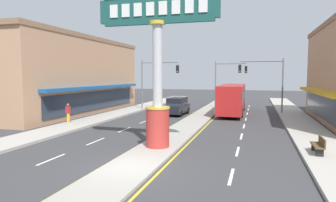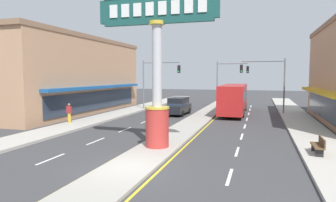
{
  "view_description": "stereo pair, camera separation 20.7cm",
  "coord_description": "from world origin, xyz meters",
  "px_view_note": "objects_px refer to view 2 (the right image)",
  "views": [
    {
      "loc": [
        5.47,
        -12.22,
        4.27
      ],
      "look_at": [
        -0.18,
        6.75,
        2.6
      ],
      "focal_mm": 31.83,
      "sensor_mm": 36.0,
      "label": 1
    },
    {
      "loc": [
        5.67,
        -12.16,
        4.27
      ],
      "look_at": [
        -0.18,
        6.75,
        2.6
      ],
      "focal_mm": 31.83,
      "sensor_mm": 36.0,
      "label": 2
    }
  ],
  "objects_px": {
    "district_sign": "(157,76)",
    "traffic_light_left_side": "(157,76)",
    "traffic_light_median_far": "(228,76)",
    "street_bench": "(319,145)",
    "suv_near_left_lane": "(178,106)",
    "sedan_near_right_lane": "(238,102)",
    "pedestrian_near_kerb": "(69,112)",
    "storefront_left": "(71,75)",
    "traffic_light_right_side": "(268,76)",
    "bus_far_right_lane": "(234,97)"
  },
  "relations": [
    {
      "from": "district_sign",
      "to": "traffic_light_left_side",
      "type": "relative_size",
      "value": 1.41
    },
    {
      "from": "traffic_light_left_side",
      "to": "traffic_light_median_far",
      "type": "xyz_separation_m",
      "value": [
        8.1,
        5.77,
        -0.05
      ]
    },
    {
      "from": "district_sign",
      "to": "street_bench",
      "type": "xyz_separation_m",
      "value": [
        8.7,
        0.78,
        -3.63
      ]
    },
    {
      "from": "district_sign",
      "to": "suv_near_left_lane",
      "type": "height_order",
      "value": "district_sign"
    },
    {
      "from": "sedan_near_right_lane",
      "to": "pedestrian_near_kerb",
      "type": "relative_size",
      "value": 2.52
    },
    {
      "from": "storefront_left",
      "to": "district_sign",
      "type": "bearing_deg",
      "value": -41.56
    },
    {
      "from": "traffic_light_right_side",
      "to": "bus_far_right_lane",
      "type": "relative_size",
      "value": 0.55
    },
    {
      "from": "bus_far_right_lane",
      "to": "suv_near_left_lane",
      "type": "height_order",
      "value": "bus_far_right_lane"
    },
    {
      "from": "traffic_light_median_far",
      "to": "storefront_left",
      "type": "bearing_deg",
      "value": -148.62
    },
    {
      "from": "district_sign",
      "to": "traffic_light_median_far",
      "type": "bearing_deg",
      "value": 86.11
    },
    {
      "from": "traffic_light_left_side",
      "to": "suv_near_left_lane",
      "type": "xyz_separation_m",
      "value": [
        3.59,
        -3.09,
        -3.26
      ]
    },
    {
      "from": "storefront_left",
      "to": "traffic_light_median_far",
      "type": "relative_size",
      "value": 3.64
    },
    {
      "from": "district_sign",
      "to": "sedan_near_right_lane",
      "type": "distance_m",
      "value": 25.64
    },
    {
      "from": "traffic_light_right_side",
      "to": "suv_near_left_lane",
      "type": "distance_m",
      "value": 10.51
    },
    {
      "from": "storefront_left",
      "to": "traffic_light_right_side",
      "type": "height_order",
      "value": "storefront_left"
    },
    {
      "from": "street_bench",
      "to": "pedestrian_near_kerb",
      "type": "height_order",
      "value": "pedestrian_near_kerb"
    },
    {
      "from": "sedan_near_right_lane",
      "to": "street_bench",
      "type": "height_order",
      "value": "sedan_near_right_lane"
    },
    {
      "from": "pedestrian_near_kerb",
      "to": "bus_far_right_lane",
      "type": "bearing_deg",
      "value": 43.39
    },
    {
      "from": "traffic_light_right_side",
      "to": "bus_far_right_lane",
      "type": "xyz_separation_m",
      "value": [
        -3.59,
        -0.84,
        -2.38
      ]
    },
    {
      "from": "traffic_light_median_far",
      "to": "suv_near_left_lane",
      "type": "height_order",
      "value": "traffic_light_median_far"
    },
    {
      "from": "traffic_light_median_far",
      "to": "bus_far_right_lane",
      "type": "xyz_separation_m",
      "value": [
        1.24,
        -6.16,
        -2.33
      ]
    },
    {
      "from": "district_sign",
      "to": "street_bench",
      "type": "relative_size",
      "value": 5.45
    },
    {
      "from": "pedestrian_near_kerb",
      "to": "traffic_light_median_far",
      "type": "bearing_deg",
      "value": 57.54
    },
    {
      "from": "sedan_near_right_lane",
      "to": "suv_near_left_lane",
      "type": "relative_size",
      "value": 0.93
    },
    {
      "from": "traffic_light_left_side",
      "to": "district_sign",
      "type": "bearing_deg",
      "value": -70.58
    },
    {
      "from": "traffic_light_right_side",
      "to": "traffic_light_median_far",
      "type": "distance_m",
      "value": 7.19
    },
    {
      "from": "traffic_light_left_side",
      "to": "bus_far_right_lane",
      "type": "relative_size",
      "value": 0.55
    },
    {
      "from": "traffic_light_left_side",
      "to": "pedestrian_near_kerb",
      "type": "relative_size",
      "value": 3.61
    },
    {
      "from": "traffic_light_right_side",
      "to": "pedestrian_near_kerb",
      "type": "relative_size",
      "value": 3.61
    },
    {
      "from": "storefront_left",
      "to": "traffic_light_right_side",
      "type": "distance_m",
      "value": 22.5
    },
    {
      "from": "district_sign",
      "to": "storefront_left",
      "type": "xyz_separation_m",
      "value": [
        -15.45,
        13.69,
        0.06
      ]
    },
    {
      "from": "sedan_near_right_lane",
      "to": "street_bench",
      "type": "xyz_separation_m",
      "value": [
        5.82,
        -24.46,
        -0.14
      ]
    },
    {
      "from": "traffic_light_right_side",
      "to": "sedan_near_right_lane",
      "type": "relative_size",
      "value": 1.44
    },
    {
      "from": "traffic_light_left_side",
      "to": "traffic_light_right_side",
      "type": "bearing_deg",
      "value": 1.96
    },
    {
      "from": "traffic_light_left_side",
      "to": "street_bench",
      "type": "distance_m",
      "value": 23.49
    },
    {
      "from": "traffic_light_left_side",
      "to": "pedestrian_near_kerb",
      "type": "xyz_separation_m",
      "value": [
        -3.61,
        -12.64,
        -3.09
      ]
    },
    {
      "from": "storefront_left",
      "to": "sedan_near_right_lane",
      "type": "height_order",
      "value": "storefront_left"
    },
    {
      "from": "district_sign",
      "to": "storefront_left",
      "type": "distance_m",
      "value": 20.64
    },
    {
      "from": "district_sign",
      "to": "pedestrian_near_kerb",
      "type": "xyz_separation_m",
      "value": [
        -10.07,
        5.71,
        -3.12
      ]
    },
    {
      "from": "sedan_near_right_lane",
      "to": "pedestrian_near_kerb",
      "type": "height_order",
      "value": "pedestrian_near_kerb"
    },
    {
      "from": "district_sign",
      "to": "sedan_near_right_lane",
      "type": "bearing_deg",
      "value": 83.49
    },
    {
      "from": "street_bench",
      "to": "pedestrian_near_kerb",
      "type": "relative_size",
      "value": 0.93
    },
    {
      "from": "street_bench",
      "to": "pedestrian_near_kerb",
      "type": "bearing_deg",
      "value": 165.28
    },
    {
      "from": "traffic_light_right_side",
      "to": "suv_near_left_lane",
      "type": "bearing_deg",
      "value": -159.27
    },
    {
      "from": "street_bench",
      "to": "sedan_near_right_lane",
      "type": "bearing_deg",
      "value": 103.38
    },
    {
      "from": "sedan_near_right_lane",
      "to": "suv_near_left_lane",
      "type": "distance_m",
      "value": 11.53
    },
    {
      "from": "sedan_near_right_lane",
      "to": "suv_near_left_lane",
      "type": "bearing_deg",
      "value": -119.98
    },
    {
      "from": "pedestrian_near_kerb",
      "to": "street_bench",
      "type": "bearing_deg",
      "value": -14.72
    },
    {
      "from": "traffic_light_left_side",
      "to": "street_bench",
      "type": "xyz_separation_m",
      "value": [
        15.16,
        -17.57,
        -3.6
      ]
    },
    {
      "from": "storefront_left",
      "to": "pedestrian_near_kerb",
      "type": "xyz_separation_m",
      "value": [
        5.38,
        -7.99,
        -3.18
      ]
    }
  ]
}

